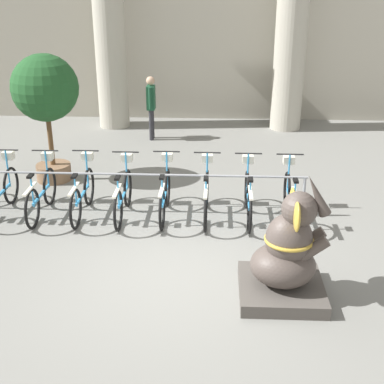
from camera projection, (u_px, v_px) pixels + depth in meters
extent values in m
plane|color=slate|center=(180.00, 271.00, 7.89)|extent=(60.00, 60.00, 0.00)
cube|color=#A39E8E|center=(201.00, 11.00, 14.61)|extent=(20.00, 0.20, 6.00)
cylinder|color=#ADA899|center=(110.00, 33.00, 13.99)|extent=(0.83, 0.83, 5.00)
cylinder|color=#ADA899|center=(291.00, 34.00, 13.78)|extent=(0.83, 0.83, 5.00)
cylinder|color=gray|center=(304.00, 197.00, 9.44)|extent=(0.05, 0.05, 0.75)
cylinder|color=gray|center=(124.00, 174.00, 9.44)|extent=(6.47, 0.04, 0.04)
torus|color=black|center=(11.00, 186.00, 10.00)|extent=(0.05, 0.70, 0.70)
cube|color=#338CC6|center=(1.00, 194.00, 9.52)|extent=(0.04, 0.90, 0.04)
cylinder|color=#338CC6|center=(8.00, 168.00, 9.82)|extent=(0.03, 0.03, 0.72)
cylinder|color=black|center=(5.00, 150.00, 9.68)|extent=(0.48, 0.03, 0.03)
cube|color=silver|center=(8.00, 155.00, 9.82)|extent=(0.20, 0.16, 0.14)
torus|color=black|center=(50.00, 186.00, 9.96)|extent=(0.05, 0.70, 0.70)
torus|color=black|center=(32.00, 209.00, 9.04)|extent=(0.05, 0.70, 0.70)
cube|color=#338CC6|center=(41.00, 194.00, 9.48)|extent=(0.04, 0.90, 0.04)
cube|color=silver|center=(30.00, 189.00, 8.90)|extent=(0.06, 0.59, 0.03)
cylinder|color=#338CC6|center=(32.00, 192.00, 9.03)|extent=(0.03, 0.03, 0.54)
cube|color=black|center=(30.00, 176.00, 8.91)|extent=(0.08, 0.18, 0.04)
cylinder|color=#338CC6|center=(47.00, 169.00, 9.79)|extent=(0.03, 0.03, 0.72)
cylinder|color=black|center=(45.00, 151.00, 9.65)|extent=(0.48, 0.03, 0.03)
cube|color=silver|center=(47.00, 156.00, 9.79)|extent=(0.20, 0.16, 0.14)
torus|color=black|center=(89.00, 186.00, 9.96)|extent=(0.05, 0.70, 0.70)
torus|color=black|center=(76.00, 209.00, 9.04)|extent=(0.05, 0.70, 0.70)
cube|color=#338CC6|center=(82.00, 195.00, 9.48)|extent=(0.04, 0.90, 0.04)
cube|color=silver|center=(74.00, 189.00, 8.89)|extent=(0.06, 0.59, 0.03)
cylinder|color=#338CC6|center=(76.00, 192.00, 9.02)|extent=(0.03, 0.03, 0.54)
cube|color=black|center=(74.00, 176.00, 8.91)|extent=(0.08, 0.18, 0.04)
cylinder|color=#338CC6|center=(87.00, 169.00, 9.78)|extent=(0.03, 0.03, 0.72)
cylinder|color=black|center=(85.00, 151.00, 9.64)|extent=(0.48, 0.03, 0.03)
cube|color=silver|center=(87.00, 156.00, 9.79)|extent=(0.20, 0.16, 0.14)
torus|color=black|center=(128.00, 188.00, 9.89)|extent=(0.05, 0.70, 0.70)
torus|color=black|center=(118.00, 211.00, 8.97)|extent=(0.05, 0.70, 0.70)
cube|color=#338CC6|center=(123.00, 196.00, 9.41)|extent=(0.04, 0.90, 0.04)
cube|color=silver|center=(117.00, 191.00, 8.82)|extent=(0.06, 0.59, 0.03)
cylinder|color=#338CC6|center=(118.00, 194.00, 8.95)|extent=(0.03, 0.03, 0.54)
cube|color=black|center=(117.00, 178.00, 8.84)|extent=(0.08, 0.18, 0.04)
cylinder|color=#338CC6|center=(126.00, 171.00, 9.71)|extent=(0.03, 0.03, 0.72)
cylinder|color=black|center=(125.00, 152.00, 9.57)|extent=(0.48, 0.03, 0.03)
cube|color=silver|center=(127.00, 158.00, 9.72)|extent=(0.20, 0.16, 0.14)
torus|color=black|center=(167.00, 187.00, 9.91)|extent=(0.05, 0.70, 0.70)
torus|color=black|center=(162.00, 210.00, 8.99)|extent=(0.05, 0.70, 0.70)
cube|color=#338CC6|center=(165.00, 196.00, 9.43)|extent=(0.04, 0.90, 0.04)
cube|color=silver|center=(162.00, 190.00, 8.85)|extent=(0.06, 0.59, 0.03)
cylinder|color=#338CC6|center=(162.00, 193.00, 8.98)|extent=(0.03, 0.03, 0.54)
cube|color=black|center=(162.00, 177.00, 8.86)|extent=(0.08, 0.18, 0.04)
cylinder|color=#338CC6|center=(167.00, 170.00, 9.73)|extent=(0.03, 0.03, 0.72)
cylinder|color=black|center=(167.00, 152.00, 9.59)|extent=(0.48, 0.03, 0.03)
cube|color=silver|center=(167.00, 157.00, 9.74)|extent=(0.20, 0.16, 0.14)
torus|color=black|center=(207.00, 189.00, 9.86)|extent=(0.05, 0.70, 0.70)
torus|color=black|center=(206.00, 212.00, 8.94)|extent=(0.05, 0.70, 0.70)
cube|color=#338CC6|center=(206.00, 197.00, 9.38)|extent=(0.04, 0.90, 0.04)
cube|color=silver|center=(206.00, 192.00, 8.79)|extent=(0.06, 0.59, 0.03)
cylinder|color=#338CC6|center=(206.00, 195.00, 8.92)|extent=(0.03, 0.03, 0.54)
cube|color=black|center=(206.00, 178.00, 8.81)|extent=(0.08, 0.18, 0.04)
cylinder|color=#338CC6|center=(207.00, 171.00, 9.68)|extent=(0.03, 0.03, 0.72)
cylinder|color=black|center=(207.00, 153.00, 9.54)|extent=(0.48, 0.03, 0.03)
cube|color=silver|center=(207.00, 158.00, 9.69)|extent=(0.20, 0.16, 0.14)
torus|color=black|center=(247.00, 190.00, 9.81)|extent=(0.05, 0.70, 0.70)
torus|color=black|center=(250.00, 213.00, 8.89)|extent=(0.05, 0.70, 0.70)
cube|color=#338CC6|center=(248.00, 198.00, 9.33)|extent=(0.04, 0.90, 0.04)
cube|color=silver|center=(250.00, 193.00, 8.75)|extent=(0.06, 0.59, 0.03)
cylinder|color=#338CC6|center=(250.00, 196.00, 8.88)|extent=(0.03, 0.03, 0.54)
cube|color=black|center=(251.00, 179.00, 8.76)|extent=(0.08, 0.18, 0.04)
cylinder|color=#338CC6|center=(248.00, 172.00, 9.64)|extent=(0.03, 0.03, 0.72)
cylinder|color=black|center=(249.00, 153.00, 9.50)|extent=(0.48, 0.03, 0.03)
cube|color=silver|center=(248.00, 159.00, 9.64)|extent=(0.20, 0.16, 0.14)
torus|color=black|center=(287.00, 191.00, 9.77)|extent=(0.05, 0.70, 0.70)
torus|color=black|center=(294.00, 214.00, 8.85)|extent=(0.05, 0.70, 0.70)
cube|color=#338CC6|center=(290.00, 199.00, 9.29)|extent=(0.04, 0.90, 0.04)
cube|color=silver|center=(296.00, 194.00, 8.71)|extent=(0.06, 0.59, 0.03)
cylinder|color=#338CC6|center=(294.00, 197.00, 8.84)|extent=(0.03, 0.03, 0.54)
cube|color=black|center=(296.00, 181.00, 8.72)|extent=(0.08, 0.18, 0.04)
cylinder|color=#338CC6|center=(289.00, 173.00, 9.60)|extent=(0.03, 0.03, 0.72)
cylinder|color=black|center=(290.00, 154.00, 9.45)|extent=(0.48, 0.03, 0.03)
cube|color=silver|center=(289.00, 160.00, 9.60)|extent=(0.20, 0.16, 0.14)
cube|color=#4C4742|center=(281.00, 289.00, 7.28)|extent=(1.14, 1.14, 0.18)
ellipsoid|color=#4C423D|center=(283.00, 265.00, 7.13)|extent=(0.88, 0.77, 0.57)
ellipsoid|color=#4C423D|center=(289.00, 240.00, 6.98)|extent=(0.62, 0.57, 0.72)
sphere|color=#4C423D|center=(299.00, 209.00, 6.80)|extent=(0.46, 0.46, 0.46)
ellipsoid|color=#B79333|center=(292.00, 202.00, 7.02)|extent=(0.08, 0.33, 0.39)
ellipsoid|color=#B79333|center=(297.00, 217.00, 6.59)|extent=(0.08, 0.33, 0.39)
cone|color=#4C423D|center=(317.00, 195.00, 6.71)|extent=(0.40, 0.17, 0.58)
cylinder|color=#4C423D|center=(309.00, 241.00, 7.11)|extent=(0.46, 0.15, 0.41)
cylinder|color=#4C423D|center=(312.00, 250.00, 6.88)|extent=(0.46, 0.15, 0.41)
torus|color=#B79333|center=(289.00, 240.00, 6.98)|extent=(0.65, 0.65, 0.05)
cylinder|color=#28282D|center=(152.00, 123.00, 13.76)|extent=(0.11, 0.11, 0.79)
cylinder|color=#28282D|center=(151.00, 125.00, 13.61)|extent=(0.11, 0.11, 0.79)
cube|color=#19472D|center=(151.00, 98.00, 13.42)|extent=(0.20, 0.32, 0.59)
sphere|color=tan|center=(150.00, 81.00, 13.25)|extent=(0.21, 0.21, 0.21)
cylinder|color=#19472D|center=(152.00, 95.00, 13.59)|extent=(0.07, 0.07, 0.53)
cylinder|color=#19472D|center=(150.00, 98.00, 13.22)|extent=(0.07, 0.07, 0.53)
cylinder|color=brown|center=(54.00, 172.00, 11.16)|extent=(0.71, 0.71, 0.34)
cylinder|color=brown|center=(50.00, 140.00, 10.88)|extent=(0.10, 0.10, 1.07)
sphere|color=#1E4C23|center=(45.00, 88.00, 10.46)|extent=(1.33, 1.33, 1.33)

